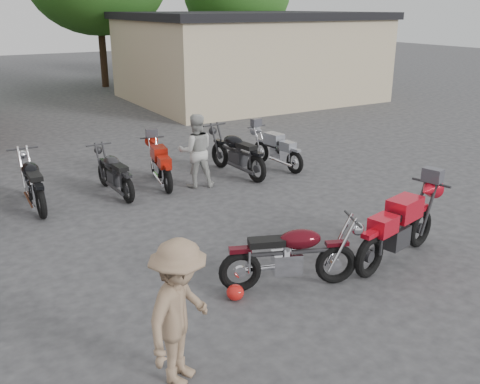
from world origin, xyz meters
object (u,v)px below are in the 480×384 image
vintage_motorcycle (292,251)px  sportbike (399,225)px  helmet (235,292)px  row_bike_3 (114,171)px  row_bike_4 (160,162)px  person_light (196,151)px  person_tan (180,313)px  row_bike_5 (236,150)px  row_bike_6 (277,147)px  row_bike_2 (32,180)px

vintage_motorcycle → sportbike: size_ratio=0.92×
sportbike → helmet: bearing=161.0°
row_bike_3 → row_bike_4: (1.16, 0.11, -0.01)m
person_light → person_tan: bearing=79.5°
person_tan → row_bike_3: bearing=40.5°
helmet → vintage_motorcycle: bearing=-6.2°
person_tan → row_bike_4: person_tan is taller
row_bike_4 → row_bike_5: size_ratio=0.87×
sportbike → helmet: (-2.95, 0.25, -0.52)m
vintage_motorcycle → row_bike_4: size_ratio=1.09×
vintage_motorcycle → person_tan: size_ratio=1.18×
row_bike_3 → row_bike_6: 4.31m
sportbike → row_bike_6: (1.34, 5.52, -0.10)m
vintage_motorcycle → person_tan: (-2.30, -1.10, 0.27)m
sportbike → row_bike_5: (0.13, 5.51, -0.02)m
person_tan → row_bike_2: bearing=55.3°
sportbike → person_light: 5.30m
vintage_motorcycle → helmet: 1.03m
helmet → row_bike_3: 5.38m
helmet → row_bike_5: size_ratio=0.12×
row_bike_3 → row_bike_6: row_bike_3 is taller
person_tan → row_bike_2: size_ratio=0.84×
person_light → row_bike_4: bearing=-23.4°
vintage_motorcycle → helmet: vintage_motorcycle is taller
helmet → person_light: (1.80, 4.92, 0.74)m
person_tan → row_bike_3: person_tan is taller
person_tan → row_bike_4: bearing=31.6°
person_light → row_bike_6: 2.54m
row_bike_3 → row_bike_4: 1.16m
person_light → row_bike_5: bearing=-147.9°
row_bike_3 → vintage_motorcycle: bearing=-174.1°
sportbike → row_bike_4: bearing=93.5°
person_light → row_bike_2: 3.58m
helmet → row_bike_3: size_ratio=0.14×
vintage_motorcycle → row_bike_2: bearing=136.4°
person_light → helmet: bearing=86.9°
sportbike → person_light: (-1.15, 5.17, 0.22)m
row_bike_5 → row_bike_6: (1.21, 0.01, -0.09)m
person_light → person_tan: person_tan is taller
helmet → person_light: person_light is taller
person_tan → row_bike_4: 7.15m
sportbike → row_bike_3: sportbike is taller
row_bike_4 → sportbike: bearing=-152.7°
sportbike → row_bike_4: (-1.81, 5.73, -0.10)m
sportbike → person_light: bearing=88.5°
sportbike → person_tan: (-4.34, -0.95, 0.22)m
person_tan → row_bike_3: size_ratio=0.91×
row_bike_6 → row_bike_2: bearing=81.6°
person_tan → row_bike_6: bearing=11.0°
row_bike_5 → person_light: bearing=99.2°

